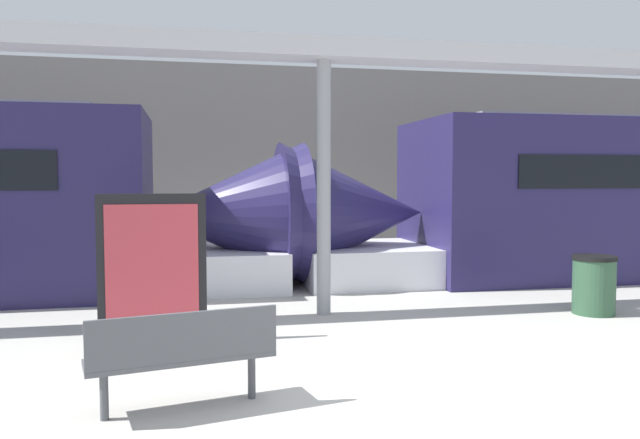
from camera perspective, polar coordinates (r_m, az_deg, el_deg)
name	(u,v)px	position (r m, az deg, el deg)	size (l,w,h in m)	color
ground_plane	(403,414)	(5.49, 7.62, -17.24)	(60.00, 60.00, 0.00)	#B2AFA8
station_wall	(254,159)	(16.96, -6.03, 5.52)	(56.00, 0.20, 5.00)	gray
bench_near	(183,351)	(5.46, -12.43, -11.68)	(1.62, 0.75, 0.87)	#4C4F54
trash_bin	(594,285)	(9.94, 23.76, -5.47)	(0.62, 0.62, 0.85)	#2D5138
poster_board	(152,268)	(7.72, -15.07, -4.28)	(1.27, 0.07, 1.79)	black
support_column_near	(324,189)	(8.95, 0.34, 2.84)	(0.20, 0.20, 3.65)	gray
canopy_beam	(324,50)	(9.13, 0.35, 15.26)	(28.00, 0.60, 0.28)	#B7B7BC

